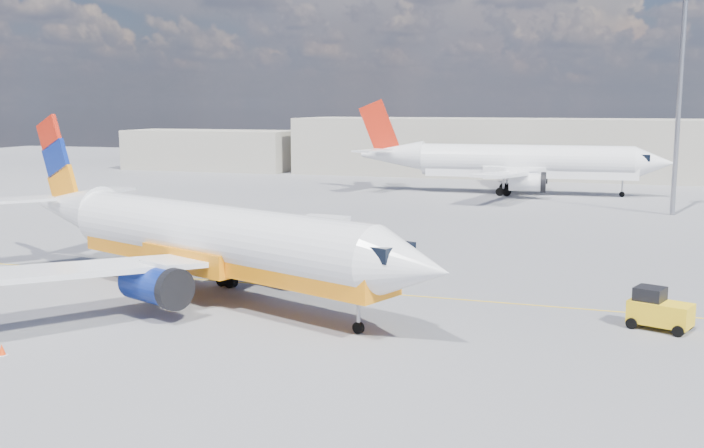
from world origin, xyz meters
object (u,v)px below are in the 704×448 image
(gse_tug, at_px, (658,310))
(traffic_cone, at_px, (2,350))
(second_jet, at_px, (515,163))
(main_jet, at_px, (204,238))

(gse_tug, distance_m, traffic_cone, 28.16)
(gse_tug, xyz_separation_m, traffic_cone, (-25.34, -12.27, -0.65))
(second_jet, distance_m, traffic_cone, 65.96)
(main_jet, height_order, traffic_cone, main_jet)
(traffic_cone, bearing_deg, gse_tug, 25.84)
(main_jet, bearing_deg, second_jet, 101.08)
(main_jet, distance_m, gse_tug, 22.38)
(gse_tug, bearing_deg, main_jet, -156.34)
(traffic_cone, bearing_deg, main_jet, 74.50)
(traffic_cone, bearing_deg, second_jet, 78.70)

